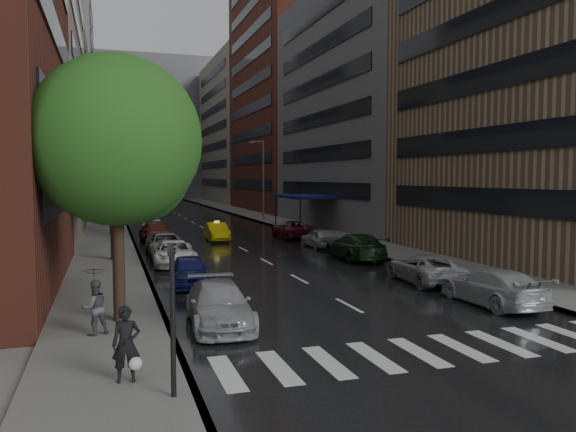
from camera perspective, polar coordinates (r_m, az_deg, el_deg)
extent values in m
plane|color=gray|center=(18.88, 11.27, -11.53)|extent=(220.00, 220.00, 0.00)
cube|color=black|center=(66.66, -10.13, -0.39)|extent=(14.00, 140.00, 0.01)
cube|color=gray|center=(66.05, -17.89, -0.50)|extent=(4.00, 140.00, 0.15)
cube|color=gray|center=(68.44, -2.65, -0.16)|extent=(4.00, 140.00, 0.15)
cube|color=silver|center=(15.01, -6.26, -15.56)|extent=(0.55, 2.80, 0.01)
cube|color=silver|center=(15.34, -0.95, -15.10)|extent=(0.55, 2.80, 0.01)
cube|color=silver|center=(15.78, 4.09, -14.56)|extent=(0.55, 2.80, 0.01)
cube|color=silver|center=(16.33, 8.79, -13.95)|extent=(0.55, 2.80, 0.01)
cube|color=silver|center=(16.98, 13.13, -13.30)|extent=(0.55, 2.80, 0.01)
cube|color=silver|center=(17.71, 17.11, -12.64)|extent=(0.55, 2.80, 0.01)
cube|color=silver|center=(18.53, 20.74, -11.98)|extent=(0.55, 2.80, 0.01)
cube|color=silver|center=(19.41, 24.04, -11.34)|extent=(0.55, 2.80, 0.01)
cube|color=silver|center=(20.34, 27.03, -10.73)|extent=(0.55, 2.80, 0.01)
cube|color=gray|center=(53.58, -25.00, 16.54)|extent=(8.00, 28.00, 34.00)
cube|color=#937A5B|center=(80.32, -22.39, 7.96)|extent=(8.00, 28.00, 22.00)
cube|color=slate|center=(110.92, -21.27, 10.97)|extent=(8.00, 32.00, 38.00)
cube|color=#937A5B|center=(38.05, 23.25, 18.87)|extent=(8.00, 20.00, 30.00)
cube|color=slate|center=(57.54, 6.96, 10.93)|extent=(8.00, 28.00, 24.00)
cube|color=maroon|center=(84.37, -1.21, 12.84)|extent=(8.00, 28.00, 36.00)
cube|color=gray|center=(112.80, -5.63, 8.54)|extent=(8.00, 32.00, 28.00)
cube|color=slate|center=(134.61, -14.17, 8.55)|extent=(40.00, 14.00, 32.00)
cylinder|color=#382619|center=(19.83, -16.84, -3.51)|extent=(0.40, 0.40, 5.00)
sphere|color=#1E5116|center=(19.70, -17.07, 7.36)|extent=(5.71, 5.71, 5.71)
cylinder|color=#382619|center=(34.54, -17.30, -0.34)|extent=(0.40, 0.40, 5.06)
sphere|color=#1E5116|center=(34.47, -17.43, 5.96)|extent=(5.78, 5.78, 5.78)
cylinder|color=#382619|center=(50.13, -17.48, 0.46)|extent=(0.40, 0.40, 4.20)
sphere|color=#1E5116|center=(50.04, -17.55, 4.06)|extent=(4.80, 4.80, 4.80)
imported|color=yellow|center=(44.61, -7.25, -1.59)|extent=(1.57, 4.33, 1.42)
imported|color=#9F9FA4|center=(19.34, -7.03, -8.92)|extent=(2.29, 5.05, 1.44)
imported|color=#11144F|center=(26.33, -10.00, -5.52)|extent=(2.05, 4.27, 1.41)
imported|color=white|center=(32.49, -11.52, -3.73)|extent=(2.55, 5.17, 1.41)
imported|color=gray|center=(37.20, -12.34, -2.80)|extent=(2.29, 4.95, 1.37)
imported|color=#561611|center=(44.45, -13.25, -1.64)|extent=(2.57, 5.30, 1.49)
imported|color=silver|center=(49.56, -13.73, -1.14)|extent=(1.56, 4.24, 1.39)
imported|color=#AFB6B9|center=(23.56, 20.09, -6.78)|extent=(2.07, 5.01, 1.45)
imported|color=gray|center=(27.58, 13.71, -5.19)|extent=(2.70, 5.10, 1.37)
imported|color=black|center=(34.41, 6.87, -3.09)|extent=(2.40, 5.58, 1.60)
imported|color=#ACABB1|center=(40.00, 3.22, -2.24)|extent=(1.74, 4.09, 1.38)
imported|color=maroon|center=(45.95, 0.36, -1.38)|extent=(2.51, 5.25, 1.45)
imported|color=black|center=(14.20, -16.12, -12.39)|extent=(0.69, 0.48, 1.82)
sphere|color=white|center=(14.25, -15.24, -14.26)|extent=(0.32, 0.32, 0.32)
imported|color=#49484D|center=(18.53, -19.04, -8.77)|extent=(1.00, 0.88, 1.71)
imported|color=black|center=(18.37, -19.09, -6.35)|extent=(0.96, 0.98, 0.88)
cylinder|color=black|center=(12.86, -11.62, -10.87)|extent=(0.12, 0.12, 3.20)
imported|color=black|center=(12.58, -11.71, -4.69)|extent=(0.18, 0.15, 0.90)
cylinder|color=gray|center=(45.88, -16.50, 3.36)|extent=(0.18, 0.18, 9.00)
cube|color=gray|center=(46.09, -14.85, 8.62)|extent=(0.50, 0.22, 0.16)
cylinder|color=gray|center=(63.12, -2.52, 3.65)|extent=(0.18, 0.18, 9.00)
cube|color=gray|center=(62.88, -3.77, 7.47)|extent=(0.50, 0.22, 0.16)
cube|color=navy|center=(53.96, 1.53, 2.00)|extent=(4.00, 8.00, 0.25)
cylinder|color=black|center=(49.93, 1.25, 0.12)|extent=(0.12, 0.12, 3.00)
cylinder|color=black|center=(57.15, -1.25, 0.61)|extent=(0.12, 0.12, 3.00)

